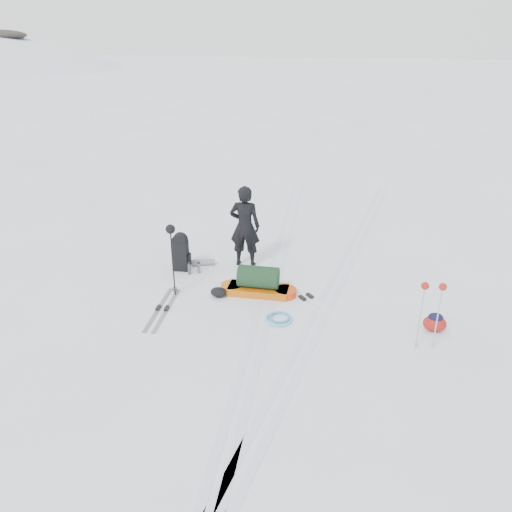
% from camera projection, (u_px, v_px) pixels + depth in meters
% --- Properties ---
extents(ground, '(200.00, 200.00, 0.00)m').
position_uv_depth(ground, '(266.00, 306.00, 10.01)').
color(ground, white).
rests_on(ground, ground).
extents(ski_tracks, '(3.38, 17.97, 0.01)m').
position_uv_depth(ski_tracks, '(302.00, 289.00, 10.66)').
color(ski_tracks, silver).
rests_on(ski_tracks, ground).
extents(skier, '(0.73, 0.50, 1.92)m').
position_uv_depth(skier, '(245.00, 226.00, 11.40)').
color(skier, black).
rests_on(skier, ground).
extents(pulk_sled, '(1.63, 0.57, 0.62)m').
position_uv_depth(pulk_sled, '(258.00, 283.00, 10.40)').
color(pulk_sled, '#C1560B').
rests_on(pulk_sled, ground).
extents(expedition_rucksack, '(0.89, 0.64, 0.89)m').
position_uv_depth(expedition_rucksack, '(183.00, 253.00, 11.40)').
color(expedition_rucksack, black).
rests_on(expedition_rucksack, ground).
extents(ski_poles_black, '(0.19, 0.21, 1.56)m').
position_uv_depth(ski_poles_black, '(171.00, 238.00, 9.93)').
color(ski_poles_black, black).
rests_on(ski_poles_black, ground).
extents(ski_poles_silver, '(0.41, 0.16, 1.29)m').
position_uv_depth(ski_poles_silver, '(433.00, 294.00, 8.24)').
color(ski_poles_silver, '#A8AAAF').
rests_on(ski_poles_silver, ground).
extents(touring_skis_grey, '(0.41, 1.73, 0.06)m').
position_uv_depth(touring_skis_grey, '(162.00, 309.00, 9.88)').
color(touring_skis_grey, '#93969B').
rests_on(touring_skis_grey, ground).
extents(touring_skis_white, '(1.50, 1.57, 0.07)m').
position_uv_depth(touring_skis_white, '(306.00, 298.00, 10.29)').
color(touring_skis_white, silver).
rests_on(touring_skis_white, ground).
extents(rope_coil, '(0.65, 0.65, 0.06)m').
position_uv_depth(rope_coil, '(279.00, 318.00, 9.53)').
color(rope_coil, '#5BC2DF').
rests_on(rope_coil, ground).
extents(small_daypack, '(0.44, 0.34, 0.36)m').
position_uv_depth(small_daypack, '(435.00, 322.00, 9.13)').
color(small_daypack, maroon).
rests_on(small_daypack, ground).
extents(thermos_pair, '(0.27, 0.21, 0.29)m').
position_uv_depth(thermos_pair, '(194.00, 268.00, 11.30)').
color(thermos_pair, '#4F5256').
rests_on(thermos_pair, ground).
extents(stuff_sack, '(0.38, 0.32, 0.21)m').
position_uv_depth(stuff_sack, '(218.00, 292.00, 10.33)').
color(stuff_sack, black).
rests_on(stuff_sack, ground).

